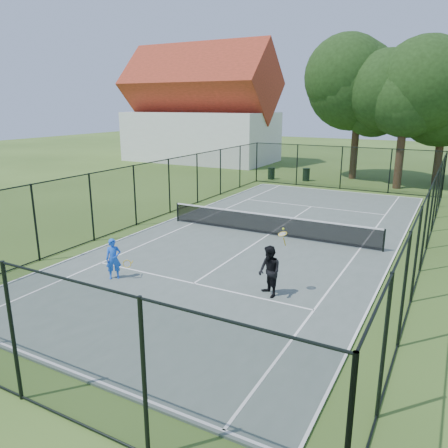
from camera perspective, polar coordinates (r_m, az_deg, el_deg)
The scene contains 12 objects.
ground at distance 20.07m, azimuth 5.84°, elevation -1.55°, with size 120.00×120.00×0.00m, color #39561D.
tennis_court at distance 20.07m, azimuth 5.84°, elevation -1.47°, with size 11.00×24.00×0.06m, color #4F5D54.
tennis_net at distance 19.91m, azimuth 5.88°, elevation 0.04°, with size 10.08×0.08×0.95m.
fence at distance 19.69m, azimuth 5.96°, elevation 2.63°, with size 13.10×26.10×3.00m.
tree_near_left at distance 36.53m, azimuth 17.12°, elevation 15.06°, with size 7.50×7.50×9.78m.
tree_near_mid at distance 33.15m, azimuth 22.53°, elevation 13.64°, with size 6.77×6.77×8.86m.
tree_near_right at distance 35.93m, azimuth 26.97°, elevation 14.14°, with size 6.87×6.87×9.49m.
building at distance 46.61m, azimuth -3.09°, elevation 14.29°, with size 15.30×8.15×11.87m.
trash_bin_left at distance 35.30m, azimuth 6.20°, elevation 6.60°, with size 0.58×0.58×0.93m.
trash_bin_right at distance 34.90m, azimuth 10.68°, elevation 6.37°, with size 0.58×0.58×0.99m.
player_blue at distance 15.30m, azimuth -14.22°, elevation -4.43°, with size 0.89×0.59×1.40m.
player_black at distance 13.55m, azimuth 5.96°, elevation -6.17°, with size 0.99×0.97×2.16m.
Camera 1 is at (7.30, -17.77, 5.83)m, focal length 35.00 mm.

